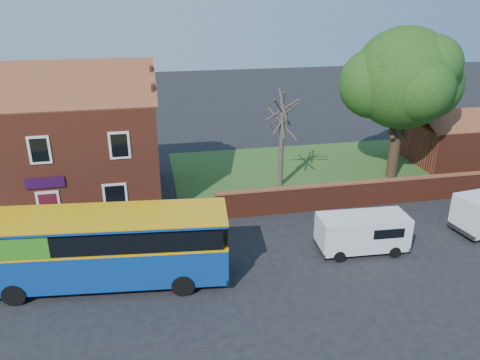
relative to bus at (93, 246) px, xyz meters
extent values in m
plane|color=black|center=(4.15, -1.79, -1.89)|extent=(120.00, 120.00, 0.00)
cube|color=gray|center=(-2.85, 3.96, -1.83)|extent=(18.00, 3.50, 0.12)
cube|color=slate|center=(-2.85, 2.21, -1.82)|extent=(18.00, 0.15, 0.14)
cube|color=#426B28|center=(17.15, 11.21, -1.87)|extent=(26.00, 12.00, 0.04)
cube|color=brown|center=(-2.85, 9.71, 1.36)|extent=(12.00, 8.00, 6.50)
cube|color=brown|center=(-2.85, 7.71, 5.61)|extent=(12.30, 4.08, 2.16)
cube|color=brown|center=(-2.85, 11.71, 5.61)|extent=(12.30, 4.08, 2.16)
cube|color=black|center=(-2.85, 5.68, 2.71)|extent=(1.10, 0.06, 1.50)
cube|color=#4C0F19|center=(-2.85, 5.66, -0.79)|extent=(0.95, 0.04, 2.10)
cube|color=silver|center=(-2.85, 5.68, -0.74)|extent=(1.20, 0.06, 2.30)
cube|color=#2B0B32|center=(-2.85, 5.65, 0.91)|extent=(2.00, 0.06, 0.60)
cube|color=maroon|center=(17.15, 5.21, -1.14)|extent=(22.00, 0.30, 1.50)
cube|color=brown|center=(17.15, 5.21, -0.34)|extent=(22.00, 0.38, 0.10)
cube|color=maroon|center=(26.15, 11.21, -0.39)|extent=(8.00, 5.00, 3.00)
cube|color=brown|center=(26.15, 12.46, 1.66)|extent=(8.20, 2.56, 1.24)
cube|color=navy|center=(0.35, -0.04, -0.64)|extent=(11.13, 3.82, 1.73)
cube|color=#DEA00B|center=(0.35, -0.04, 0.23)|extent=(11.15, 3.85, 0.10)
cube|color=black|center=(0.35, -0.04, 0.75)|extent=(10.70, 3.80, 0.87)
cube|color=#378C1E|center=(-3.23, 0.33, 0.75)|extent=(3.97, 3.13, 0.92)
cube|color=navy|center=(0.35, -0.04, 1.33)|extent=(11.13, 3.82, 0.14)
cube|color=#DEA00B|center=(0.35, -0.04, 1.41)|extent=(11.17, 3.87, 0.06)
cylinder|color=black|center=(-3.25, -0.96, -1.40)|extent=(1.01, 0.38, 0.98)
cylinder|color=black|center=(-2.99, 1.60, -1.40)|extent=(1.01, 0.38, 0.98)
cylinder|color=black|center=(3.69, -1.67, -1.40)|extent=(1.01, 0.38, 0.98)
cylinder|color=black|center=(3.96, 0.88, -1.40)|extent=(1.01, 0.38, 0.98)
cube|color=white|center=(12.77, 0.27, -0.79)|extent=(4.50, 1.99, 1.68)
cube|color=black|center=(14.75, 0.16, -0.52)|extent=(0.16, 1.50, 0.66)
cube|color=black|center=(14.93, 0.15, -1.54)|extent=(0.19, 1.77, 0.21)
cylinder|color=black|center=(11.31, -0.48, -1.60)|extent=(0.59, 0.25, 0.58)
cylinder|color=black|center=(11.40, 1.16, -1.60)|extent=(0.59, 0.25, 0.58)
cylinder|color=black|center=(14.13, -0.63, -1.60)|extent=(0.59, 0.25, 0.58)
cylinder|color=black|center=(14.22, 1.01, -1.60)|extent=(0.59, 0.25, 0.58)
cylinder|color=black|center=(19.30, 1.54, -1.56)|extent=(0.67, 0.30, 0.65)
cylinder|color=black|center=(19.18, 9.18, 0.22)|extent=(0.73, 0.73, 4.23)
sphere|color=#316A21|center=(19.18, 9.18, 5.00)|extent=(6.61, 6.61, 6.61)
sphere|color=#316A21|center=(21.11, 9.55, 4.45)|extent=(4.78, 4.78, 4.78)
sphere|color=#316A21|center=(17.44, 9.73, 4.63)|extent=(4.59, 4.59, 4.59)
cylinder|color=#4C4238|center=(11.10, 9.20, 0.92)|extent=(0.32, 0.32, 5.61)
cylinder|color=#4C4238|center=(11.10, 9.20, 2.92)|extent=(0.33, 2.74, 2.20)
cylinder|color=#4C4238|center=(11.10, 9.20, 2.72)|extent=(1.43, 2.02, 2.02)
cylinder|color=#4C4238|center=(11.10, 9.20, 3.12)|extent=(2.30, 1.05, 2.24)
camera|label=1|loc=(2.78, -18.65, 10.35)|focal=35.00mm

